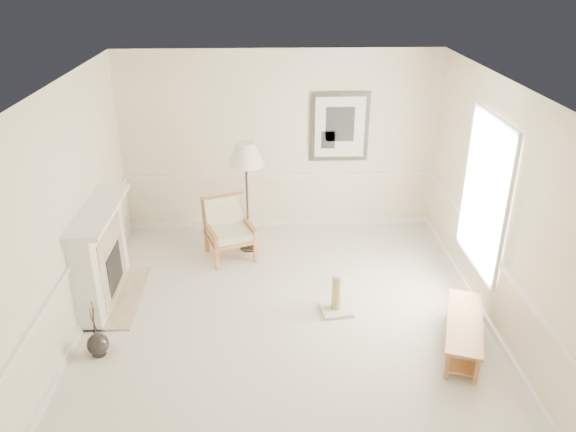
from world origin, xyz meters
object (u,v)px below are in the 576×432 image
at_px(floor_lamp, 246,157).
at_px(scratching_post, 336,300).
at_px(bench, 464,330).
at_px(floor_vase, 98,345).
at_px(armchair, 228,226).

relative_size(floor_lamp, scratching_post, 3.17).
bearing_deg(bench, floor_vase, 179.49).
height_order(bench, scratching_post, scratching_post).
bearing_deg(floor_lamp, scratching_post, -56.33).
distance_m(armchair, floor_lamp, 1.07).
bearing_deg(armchair, scratching_post, -67.33).
distance_m(floor_lamp, scratching_post, 2.47).
bearing_deg(armchair, bench, -59.97).
height_order(armchair, floor_lamp, floor_lamp).
bearing_deg(scratching_post, floor_vase, -164.94).
relative_size(armchair, bench, 0.65).
relative_size(floor_vase, bench, 0.53).
relative_size(armchair, floor_lamp, 0.52).
bearing_deg(scratching_post, floor_lamp, 123.67).
relative_size(floor_vase, floor_lamp, 0.42).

